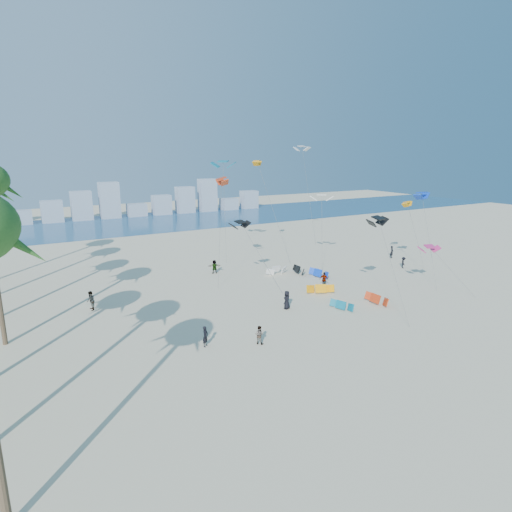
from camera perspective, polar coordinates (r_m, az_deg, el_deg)
ground at (r=32.20m, az=9.89°, el=-14.39°), size 220.00×220.00×0.00m
ocean at (r=96.60m, az=-18.42°, el=4.00°), size 220.00×220.00×0.00m
kitesurfer_near at (r=34.66m, az=-6.77°, el=-10.60°), size 0.73×0.71×1.69m
kitesurfer_mid at (r=34.88m, az=0.42°, el=-10.48°), size 0.92×0.94×1.53m
kitesurfers_far at (r=49.81m, az=1.34°, el=-2.84°), size 42.56×16.24×1.93m
grounded_kites at (r=49.42m, az=8.45°, el=-3.63°), size 6.62×16.82×0.99m
flying_kites at (r=55.53m, az=6.93°, el=9.39°), size 28.62×37.70×16.57m
distant_skyline at (r=105.72m, az=-20.30°, el=6.32°), size 85.00×3.00×8.40m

